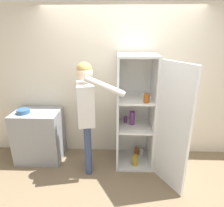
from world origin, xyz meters
name	(u,v)px	position (x,y,z in m)	size (l,w,h in m)	color
ground_plane	(120,186)	(0.00, 0.00, 0.00)	(12.00, 12.00, 0.00)	#7A664C
wall_back	(121,84)	(0.00, 0.98, 1.27)	(7.00, 0.06, 2.55)	beige
refrigerator	(142,115)	(0.33, 0.55, 0.90)	(0.92, 1.12, 1.82)	silver
person	(87,105)	(-0.50, 0.36, 1.12)	(0.72, 0.55, 1.74)	#384770
counter	(39,136)	(-1.39, 0.65, 0.44)	(0.75, 0.56, 0.88)	gray
bowl	(23,111)	(-1.57, 0.58, 0.92)	(0.20, 0.20, 0.07)	#335B8E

